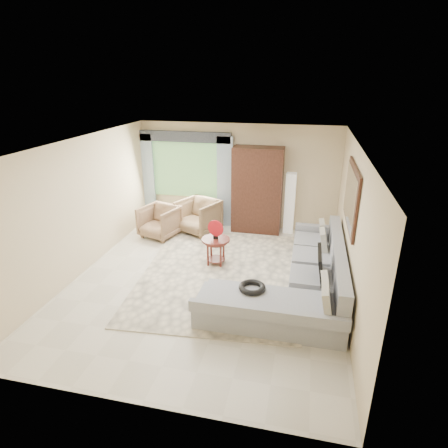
% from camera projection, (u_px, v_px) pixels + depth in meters
% --- Properties ---
extents(ground, '(6.00, 6.00, 0.00)m').
position_uv_depth(ground, '(207.00, 280.00, 7.17)').
color(ground, silver).
rests_on(ground, ground).
extents(area_rug, '(3.30, 4.22, 0.02)m').
position_uv_depth(area_rug, '(220.00, 273.00, 7.42)').
color(area_rug, beige).
rests_on(area_rug, ground).
extents(sectional_sofa, '(2.30, 3.46, 0.90)m').
position_uv_depth(sectional_sofa, '(303.00, 283.00, 6.54)').
color(sectional_sofa, '#9FA1A8').
rests_on(sectional_sofa, ground).
extents(tv_screen, '(0.14, 0.74, 0.48)m').
position_uv_depth(tv_screen, '(321.00, 264.00, 6.24)').
color(tv_screen, black).
rests_on(tv_screen, sectional_sofa).
extents(garden_hose, '(0.43, 0.43, 0.09)m').
position_uv_depth(garden_hose, '(252.00, 287.00, 5.90)').
color(garden_hose, black).
rests_on(garden_hose, sectional_sofa).
extents(coffee_table, '(0.57, 0.57, 0.57)m').
position_uv_depth(coffee_table, '(216.00, 251.00, 7.68)').
color(coffee_table, '#511C15').
rests_on(coffee_table, ground).
extents(red_disc, '(0.34, 0.10, 0.34)m').
position_uv_depth(red_disc, '(216.00, 228.00, 7.50)').
color(red_disc, '#B41219').
rests_on(red_disc, coffee_table).
extents(armchair_left, '(1.02, 1.03, 0.76)m').
position_uv_depth(armchair_left, '(160.00, 221.00, 9.02)').
color(armchair_left, '#987553').
rests_on(armchair_left, ground).
extents(armchair_right, '(1.17, 1.19, 0.82)m').
position_uv_depth(armchair_right, '(198.00, 216.00, 9.27)').
color(armchair_right, olive).
rests_on(armchair_right, ground).
extents(potted_plant, '(0.54, 0.49, 0.52)m').
position_uv_depth(potted_plant, '(152.00, 215.00, 9.81)').
color(potted_plant, '#999999').
rests_on(potted_plant, ground).
extents(armoire, '(1.20, 0.55, 2.10)m').
position_uv_depth(armoire, '(257.00, 190.00, 9.13)').
color(armoire, black).
rests_on(armoire, ground).
extents(floor_lamp, '(0.24, 0.24, 1.50)m').
position_uv_depth(floor_lamp, '(290.00, 203.00, 9.14)').
color(floor_lamp, silver).
rests_on(floor_lamp, ground).
extents(window, '(1.80, 0.04, 1.40)m').
position_uv_depth(window, '(186.00, 170.00, 9.62)').
color(window, '#669E59').
rests_on(window, wall_back).
extents(curtain_left, '(0.40, 0.08, 2.30)m').
position_uv_depth(curtain_left, '(147.00, 178.00, 9.85)').
color(curtain_left, '#9EB7CC').
rests_on(curtain_left, ground).
extents(curtain_right, '(0.40, 0.08, 2.30)m').
position_uv_depth(curtain_right, '(225.00, 182.00, 9.42)').
color(curtain_right, '#9EB7CC').
rests_on(curtain_right, ground).
extents(valance, '(2.40, 0.12, 0.26)m').
position_uv_depth(valance, '(184.00, 137.00, 9.24)').
color(valance, '#1E232D').
rests_on(valance, wall_back).
extents(wall_mirror, '(0.05, 1.70, 1.05)m').
position_uv_depth(wall_mirror, '(351.00, 196.00, 6.34)').
color(wall_mirror, black).
rests_on(wall_mirror, wall_right).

